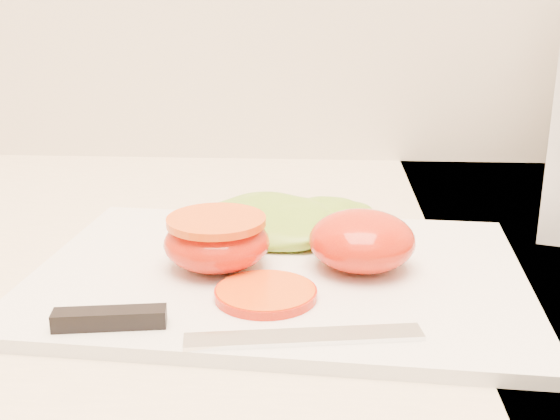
{
  "coord_description": "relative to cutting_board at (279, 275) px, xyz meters",
  "views": [
    {
      "loc": [
        0.07,
        1.1,
        1.15
      ],
      "look_at": [
        0.04,
        1.61,
        0.99
      ],
      "focal_mm": 45.0,
      "sensor_mm": 36.0,
      "label": 1
    }
  ],
  "objects": [
    {
      "name": "cutting_board",
      "position": [
        0.0,
        0.0,
        0.0
      ],
      "size": [
        0.39,
        0.3,
        0.01
      ],
      "primitive_type": "cube",
      "rotation": [
        0.0,
        0.0,
        -0.07
      ],
      "color": "silver",
      "rests_on": "counter"
    },
    {
      "name": "tomato_half_dome",
      "position": [
        0.06,
        0.01,
        0.03
      ],
      "size": [
        0.08,
        0.08,
        0.05
      ],
      "primitive_type": "ellipsoid",
      "color": "red",
      "rests_on": "cutting_board"
    },
    {
      "name": "tomato_half_cut",
      "position": [
        -0.05,
        0.0,
        0.03
      ],
      "size": [
        0.08,
        0.08,
        0.04
      ],
      "color": "red",
      "rests_on": "cutting_board"
    },
    {
      "name": "tomato_slice_0",
      "position": [
        -0.01,
        -0.05,
        0.01
      ],
      "size": [
        0.07,
        0.07,
        0.01
      ],
      "primitive_type": "cylinder",
      "color": "#EF5C0C",
      "rests_on": "cutting_board"
    },
    {
      "name": "lettuce_leaf_0",
      "position": [
        -0.01,
        0.08,
        0.02
      ],
      "size": [
        0.16,
        0.15,
        0.03
      ],
      "primitive_type": "ellipsoid",
      "rotation": [
        0.0,
        0.0,
        -0.59
      ],
      "color": "#81A92C",
      "rests_on": "cutting_board"
    },
    {
      "name": "lettuce_leaf_1",
      "position": [
        0.04,
        0.08,
        0.02
      ],
      "size": [
        0.14,
        0.13,
        0.02
      ],
      "primitive_type": "ellipsoid",
      "rotation": [
        0.0,
        0.0,
        0.68
      ],
      "color": "#81A92C",
      "rests_on": "cutting_board"
    },
    {
      "name": "knife",
      "position": [
        -0.05,
        -0.11,
        0.01
      ],
      "size": [
        0.24,
        0.04,
        0.01
      ],
      "rotation": [
        0.0,
        0.0,
        0.15
      ],
      "color": "silver",
      "rests_on": "cutting_board"
    }
  ]
}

